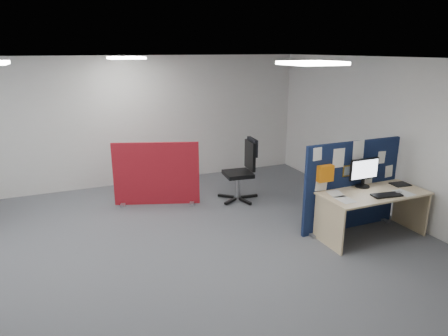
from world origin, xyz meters
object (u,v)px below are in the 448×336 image
object	(u,v)px
monitor_main	(364,171)
office_chair	(244,166)
navy_divider	(350,185)
red_divider	(156,174)
main_desk	(371,202)

from	to	relation	value
monitor_main	office_chair	size ratio (longest dim) A/B	0.45
navy_divider	red_divider	world-z (taller)	navy_divider
main_desk	office_chair	bearing A→B (deg)	117.28
monitor_main	red_divider	distance (m)	3.65
navy_divider	main_desk	distance (m)	0.42
office_chair	monitor_main	bearing A→B (deg)	-54.18
monitor_main	office_chair	bearing A→B (deg)	120.54
monitor_main	red_divider	size ratio (longest dim) A/B	0.35
red_divider	monitor_main	bearing A→B (deg)	-21.49
monitor_main	office_chair	world-z (taller)	office_chair
monitor_main	red_divider	bearing A→B (deg)	139.64
navy_divider	red_divider	bearing A→B (deg)	139.46
main_desk	red_divider	distance (m)	3.77
navy_divider	office_chair	distance (m)	2.09
red_divider	office_chair	xyz separation A→B (m)	(1.61, -0.41, 0.09)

